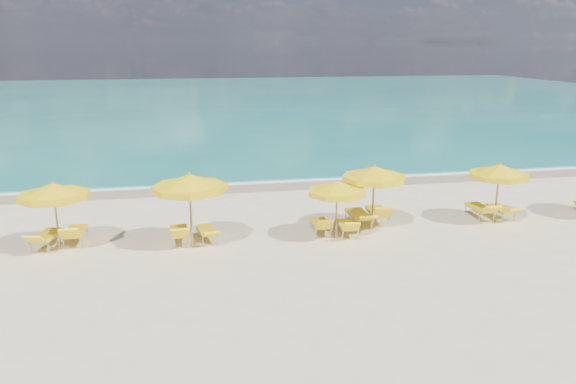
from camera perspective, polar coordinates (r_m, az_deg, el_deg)
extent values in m
plane|color=beige|center=(19.76, 0.82, -4.47)|extent=(120.00, 120.00, 0.00)
cube|color=#15766C|center=(66.67, -7.67, 9.20)|extent=(120.00, 80.00, 0.30)
cube|color=tan|center=(26.74, -2.39, 0.73)|extent=(120.00, 2.60, 0.01)
cube|color=white|center=(27.51, -2.64, 1.13)|extent=(120.00, 1.20, 0.03)
cube|color=white|center=(35.91, -14.25, 3.97)|extent=(14.00, 0.36, 0.05)
cube|color=white|center=(44.34, 4.69, 6.41)|extent=(18.00, 0.30, 0.05)
cylinder|color=tan|center=(19.70, -22.47, -2.35)|extent=(0.07, 0.07, 2.19)
cone|color=yellow|center=(19.46, -22.74, 0.24)|extent=(2.95, 2.95, 0.44)
cylinder|color=yellow|center=(19.51, -22.67, -0.37)|extent=(2.97, 2.97, 0.18)
sphere|color=tan|center=(19.41, -22.80, 0.88)|extent=(0.10, 0.10, 0.10)
cylinder|color=tan|center=(18.75, -9.86, -1.90)|extent=(0.08, 0.08, 2.41)
cone|color=yellow|center=(18.48, -9.99, 1.10)|extent=(2.47, 2.47, 0.48)
cylinder|color=yellow|center=(18.54, -9.96, 0.39)|extent=(2.49, 2.49, 0.19)
sphere|color=tan|center=(18.43, -10.03, 1.85)|extent=(0.11, 0.11, 0.11)
cylinder|color=tan|center=(19.29, 4.95, -1.89)|extent=(0.06, 0.06, 2.00)
cone|color=yellow|center=(19.06, 5.01, 0.53)|extent=(2.33, 2.33, 0.40)
cylinder|color=yellow|center=(19.11, 4.99, -0.03)|extent=(2.35, 2.35, 0.16)
sphere|color=tan|center=(19.01, 5.02, 1.13)|extent=(0.09, 0.09, 0.09)
cylinder|color=tan|center=(20.53, 8.66, -0.57)|extent=(0.07, 0.07, 2.27)
cone|color=yellow|center=(20.30, 8.76, 2.02)|extent=(2.47, 2.47, 0.45)
cylinder|color=yellow|center=(20.35, 8.74, 1.41)|extent=(2.49, 2.49, 0.18)
sphere|color=tan|center=(20.25, 8.79, 2.66)|extent=(0.10, 0.10, 0.10)
cylinder|color=tan|center=(22.45, 20.47, -0.14)|extent=(0.07, 0.07, 2.17)
cone|color=yellow|center=(22.25, 20.68, 2.12)|extent=(2.58, 2.58, 0.43)
cylinder|color=yellow|center=(22.29, 20.63, 1.59)|extent=(2.60, 2.60, 0.17)
sphere|color=tan|center=(22.20, 20.73, 2.68)|extent=(0.10, 0.10, 0.10)
cube|color=yellow|center=(20.33, -23.21, -4.03)|extent=(0.84, 1.42, 0.08)
cube|color=yellow|center=(19.49, -24.32, -4.39)|extent=(0.69, 0.67, 0.42)
cube|color=yellow|center=(20.34, -20.79, -3.75)|extent=(0.61, 1.36, 0.08)
cube|color=yellow|center=(19.42, -21.26, -3.97)|extent=(0.61, 0.52, 0.50)
cube|color=yellow|center=(19.42, -11.03, -3.93)|extent=(0.63, 1.33, 0.08)
cube|color=yellow|center=(18.51, -10.96, -4.17)|extent=(0.60, 0.52, 0.48)
cube|color=yellow|center=(19.50, -8.28, -3.84)|extent=(0.68, 1.23, 0.07)
cube|color=yellow|center=(18.69, -7.83, -4.24)|extent=(0.59, 0.59, 0.32)
cube|color=yellow|center=(19.99, 3.28, -3.17)|extent=(0.63, 1.28, 0.08)
cube|color=yellow|center=(19.16, 3.75, -3.34)|extent=(0.58, 0.50, 0.46)
cube|color=yellow|center=(19.91, 6.00, -3.34)|extent=(0.66, 1.26, 0.07)
cube|color=yellow|center=(19.10, 6.46, -3.53)|extent=(0.58, 0.52, 0.44)
cube|color=yellow|center=(20.97, 7.12, -2.23)|extent=(0.67, 1.46, 0.09)
cube|color=yellow|center=(19.99, 7.97, -2.66)|extent=(0.66, 0.66, 0.37)
cube|color=yellow|center=(21.42, 9.01, -1.94)|extent=(0.84, 1.50, 0.09)
cube|color=yellow|center=(20.47, 9.54, -2.07)|extent=(0.71, 0.62, 0.53)
cube|color=yellow|center=(22.92, 18.82, -1.50)|extent=(0.70, 1.40, 0.08)
cube|color=yellow|center=(22.07, 19.89, -1.69)|extent=(0.64, 0.60, 0.45)
cube|color=yellow|center=(23.32, 20.73, -1.52)|extent=(0.55, 1.21, 0.07)
cube|color=yellow|center=(22.60, 21.89, -1.78)|extent=(0.54, 0.54, 0.33)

